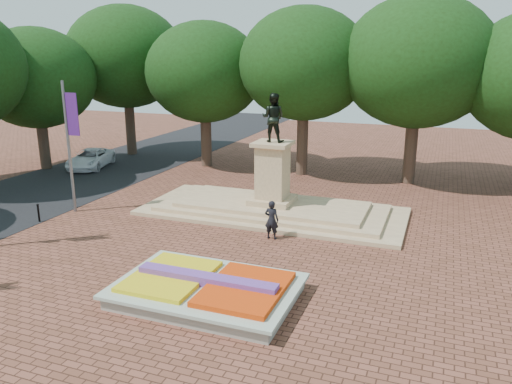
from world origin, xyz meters
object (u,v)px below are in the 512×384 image
van (90,159)px  flower_bed (208,289)px  pedestrian (272,220)px  monument (272,197)px

van → flower_bed: bearing=-58.6°
pedestrian → van: bearing=-26.6°
flower_bed → pedestrian: 6.40m
van → pedestrian: pedestrian is taller
monument → pedestrian: monument is taller
flower_bed → van: bearing=138.1°
van → pedestrian: size_ratio=2.70×
monument → van: (-16.34, 5.58, -0.19)m
monument → pedestrian: bearing=-71.5°
monument → pedestrian: 3.82m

